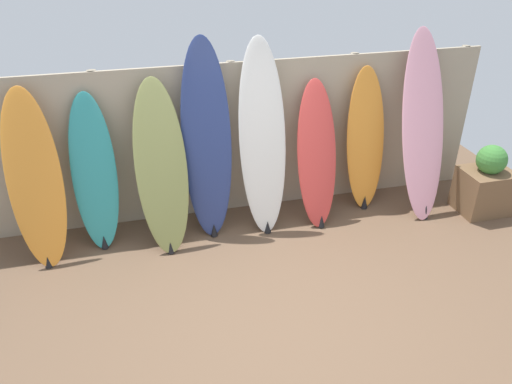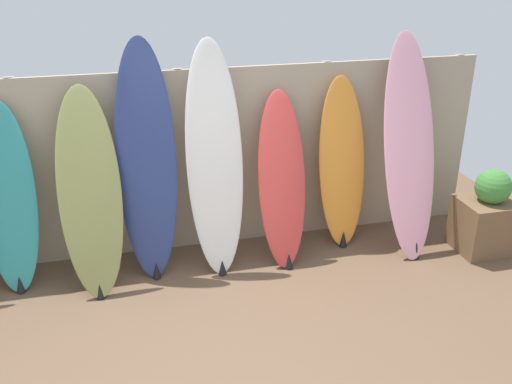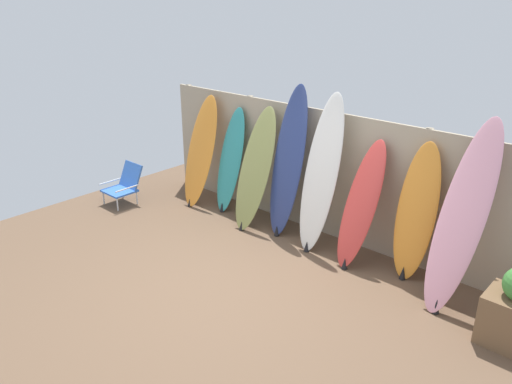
{
  "view_description": "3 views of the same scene",
  "coord_description": "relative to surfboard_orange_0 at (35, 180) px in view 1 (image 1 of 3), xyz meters",
  "views": [
    {
      "loc": [
        -1.04,
        -3.21,
        3.2
      ],
      "look_at": [
        -0.05,
        0.71,
        0.92
      ],
      "focal_mm": 35.0,
      "sensor_mm": 36.0,
      "label": 1
    },
    {
      "loc": [
        -0.56,
        -3.16,
        2.87
      ],
      "look_at": [
        0.44,
        0.83,
        1.05
      ],
      "focal_mm": 40.0,
      "sensor_mm": 36.0,
      "label": 2
    },
    {
      "loc": [
        3.76,
        -3.54,
        3.3
      ],
      "look_at": [
        -0.04,
        0.64,
        1.01
      ],
      "focal_mm": 35.0,
      "sensor_mm": 36.0,
      "label": 3
    }
  ],
  "objects": [
    {
      "name": "surfboard_pink_7",
      "position": [
        4.25,
        -0.04,
        0.16
      ],
      "size": [
        0.59,
        0.89,
        2.09
      ],
      "color": "pink",
      "rests_on": "ground"
    },
    {
      "name": "surfboard_navy_3",
      "position": [
        1.75,
        0.08,
        0.19
      ],
      "size": [
        0.57,
        0.57,
        2.14
      ],
      "color": "navy",
      "rests_on": "ground"
    },
    {
      "name": "surfboard_white_4",
      "position": [
        2.35,
        0.03,
        0.18
      ],
      "size": [
        0.54,
        0.62,
        2.11
      ],
      "color": "white",
      "rests_on": "ground"
    },
    {
      "name": "surfboard_olive_2",
      "position": [
        1.24,
        -0.05,
        0.0
      ],
      "size": [
        0.54,
        0.71,
        1.77
      ],
      "color": "olive",
      "rests_on": "ground"
    },
    {
      "name": "surfboard_orange_0",
      "position": [
        0.0,
        0.0,
        0.0
      ],
      "size": [
        0.58,
        0.72,
        1.76
      ],
      "color": "orange",
      "rests_on": "ground"
    },
    {
      "name": "planter_box",
      "position": [
        5.0,
        -0.38,
        -0.51
      ],
      "size": [
        0.57,
        0.48,
        0.86
      ],
      "color": "brown",
      "rests_on": "ground"
    },
    {
      "name": "ground",
      "position": [
        2.11,
        -1.57,
        -0.87
      ],
      "size": [
        7.68,
        7.68,
        0.0
      ],
      "primitive_type": "plane",
      "color": "brown"
    },
    {
      "name": "surfboard_red_5",
      "position": [
        2.98,
        0.02,
        -0.07
      ],
      "size": [
        0.52,
        0.72,
        1.61
      ],
      "color": "#D13D38",
      "rests_on": "ground"
    },
    {
      "name": "surfboard_orange_6",
      "position": [
        3.65,
        0.16,
        -0.03
      ],
      "size": [
        0.49,
        0.41,
        1.7
      ],
      "color": "orange",
      "rests_on": "ground"
    },
    {
      "name": "surfboard_teal_1",
      "position": [
        0.56,
        0.12,
        -0.07
      ],
      "size": [
        0.48,
        0.51,
        1.64
      ],
      "color": "teal",
      "rests_on": "ground"
    },
    {
      "name": "fence_back",
      "position": [
        2.11,
        0.44,
        0.03
      ],
      "size": [
        6.08,
        0.11,
        1.8
      ],
      "color": "tan",
      "rests_on": "ground"
    }
  ]
}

